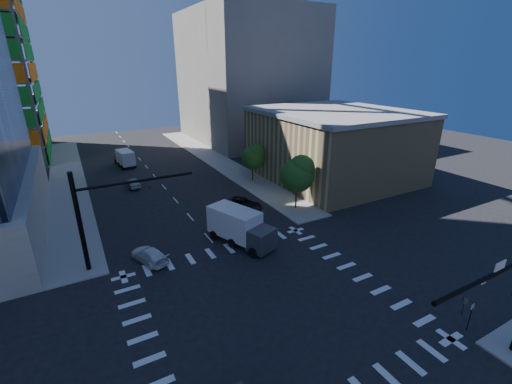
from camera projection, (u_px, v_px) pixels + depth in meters
ground at (266, 304)px, 26.11m from camera, size 160.00×160.00×0.00m
road_markings at (266, 304)px, 26.10m from camera, size 20.00×20.00×0.01m
sidewalk_ne at (216, 160)px, 64.49m from camera, size 5.00×60.00×0.15m
sidewalk_nw at (67, 181)px, 53.24m from camera, size 5.00×60.00×0.15m
commercial_building at (333, 144)px, 53.51m from camera, size 20.50×22.50×10.60m
bg_building_ne at (247, 78)px, 78.38m from camera, size 24.00×30.00×28.00m
signal_mast_nw at (97, 210)px, 29.08m from camera, size 10.20×0.40×9.00m
tree_south at (298, 173)px, 41.53m from camera, size 4.16×4.16×6.82m
tree_north at (254, 156)px, 51.75m from camera, size 3.54×3.52×5.78m
no_parking_sign at (471, 314)px, 23.06m from camera, size 0.30×0.06×2.20m
car_nb_far at (244, 204)px, 42.90m from camera, size 3.97×5.34×1.35m
car_sb_near at (149, 255)px, 31.54m from camera, size 3.21×4.80×1.29m
car_sb_mid at (133, 183)px, 50.50m from camera, size 1.70×4.05×1.37m
box_truck_near at (242, 230)px, 34.29m from camera, size 5.02×7.25×3.50m
box_truck_far at (124, 159)px, 60.80m from camera, size 2.96×5.76×2.90m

